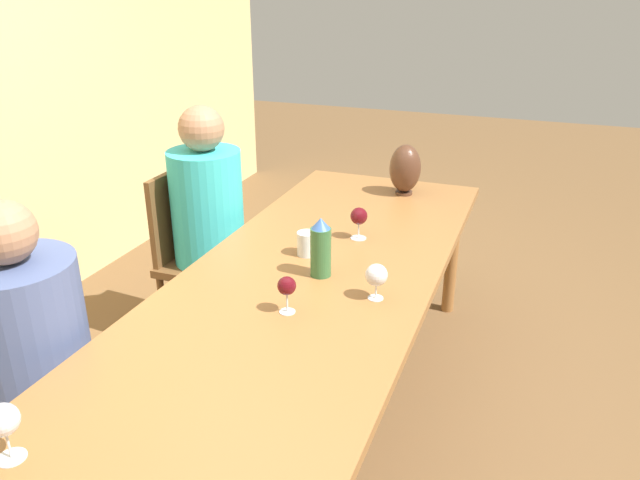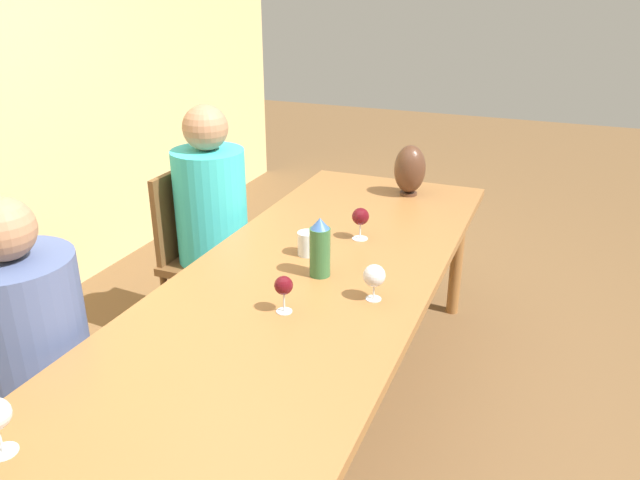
# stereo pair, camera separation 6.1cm
# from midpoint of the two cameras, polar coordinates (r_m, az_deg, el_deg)

# --- Properties ---
(ground_plane) EXTENTS (14.00, 14.00, 0.00)m
(ground_plane) POSITION_cam_midpoint_polar(r_m,az_deg,el_deg) (2.75, -2.65, -18.28)
(ground_plane) COLOR brown
(dining_table) EXTENTS (2.95, 0.96, 0.73)m
(dining_table) POSITION_cam_midpoint_polar(r_m,az_deg,el_deg) (2.36, -2.95, -5.87)
(dining_table) COLOR #936033
(dining_table) RESTS_ON ground_plane
(water_bottle) EXTENTS (0.08, 0.08, 0.24)m
(water_bottle) POSITION_cam_midpoint_polar(r_m,az_deg,el_deg) (2.39, -0.67, -0.73)
(water_bottle) COLOR #336638
(water_bottle) RESTS_ON dining_table
(water_tumbler) EXTENTS (0.08, 0.08, 0.10)m
(water_tumbler) POSITION_cam_midpoint_polar(r_m,az_deg,el_deg) (2.59, -1.89, -0.33)
(water_tumbler) COLOR silver
(water_tumbler) RESTS_ON dining_table
(vase) EXTENTS (0.16, 0.16, 0.27)m
(vase) POSITION_cam_midpoint_polar(r_m,az_deg,el_deg) (3.33, 7.26, 6.47)
(vase) COLOR #4C2D1E
(vase) RESTS_ON dining_table
(wine_glass_0) EXTENTS (0.07, 0.07, 0.14)m
(wine_glass_0) POSITION_cam_midpoint_polar(r_m,az_deg,el_deg) (2.14, -3.88, -4.29)
(wine_glass_0) COLOR silver
(wine_glass_0) RESTS_ON dining_table
(wine_glass_1) EXTENTS (0.08, 0.08, 0.16)m
(wine_glass_1) POSITION_cam_midpoint_polar(r_m,az_deg,el_deg) (1.72, -27.97, -14.43)
(wine_glass_1) COLOR silver
(wine_glass_1) RESTS_ON dining_table
(wine_glass_2) EXTENTS (0.08, 0.08, 0.14)m
(wine_glass_2) POSITION_cam_midpoint_polar(r_m,az_deg,el_deg) (2.74, 2.94, 2.12)
(wine_glass_2) COLOR silver
(wine_glass_2) RESTS_ON dining_table
(wine_glass_3) EXTENTS (0.08, 0.08, 0.14)m
(wine_glass_3) POSITION_cam_midpoint_polar(r_m,az_deg,el_deg) (2.23, 4.40, -3.25)
(wine_glass_3) COLOR silver
(wine_glass_3) RESTS_ON dining_table
(chair_near) EXTENTS (0.44, 0.44, 0.92)m
(chair_near) POSITION_cam_midpoint_polar(r_m,az_deg,el_deg) (2.48, -26.34, -11.73)
(chair_near) COLOR brown
(chair_near) RESTS_ON ground_plane
(chair_far) EXTENTS (0.44, 0.44, 0.92)m
(chair_far) POSITION_cam_midpoint_polar(r_m,az_deg,el_deg) (3.27, -11.55, -1.11)
(chair_far) COLOR brown
(chair_far) RESTS_ON ground_plane
(person_near) EXTENTS (0.40, 0.40, 1.19)m
(person_near) POSITION_cam_midpoint_polar(r_m,az_deg,el_deg) (2.35, -25.38, -9.78)
(person_near) COLOR #2D2D38
(person_near) RESTS_ON ground_plane
(person_far) EXTENTS (0.36, 0.36, 1.26)m
(person_far) POSITION_cam_midpoint_polar(r_m,az_deg,el_deg) (3.17, -10.50, 1.55)
(person_far) COLOR #2D2D38
(person_far) RESTS_ON ground_plane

